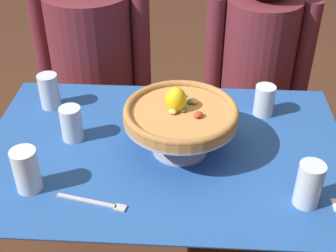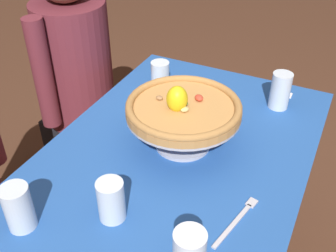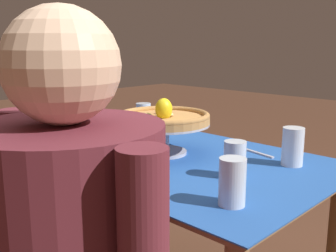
# 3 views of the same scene
# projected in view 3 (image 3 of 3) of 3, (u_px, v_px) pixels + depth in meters

# --- Properties ---
(dining_table) EXTENTS (1.20, 0.80, 0.71)m
(dining_table) POSITION_uv_depth(u_px,v_px,m) (173.00, 184.00, 1.56)
(dining_table) COLOR olive
(dining_table) RESTS_ON ground
(pizza_stand) EXTENTS (0.36, 0.36, 0.12)m
(pizza_stand) POSITION_uv_depth(u_px,v_px,m) (164.00, 132.00, 1.56)
(pizza_stand) COLOR #B7B7C1
(pizza_stand) RESTS_ON dining_table
(pizza) EXTENTS (0.36, 0.36, 0.10)m
(pizza) POSITION_uv_depth(u_px,v_px,m) (164.00, 117.00, 1.55)
(pizza) COLOR #BC8447
(pizza) RESTS_ON pizza_stand
(water_glass_back_right) EXTENTS (0.07, 0.07, 0.11)m
(water_glass_back_right) POSITION_uv_depth(u_px,v_px,m) (71.00, 139.00, 1.60)
(water_glass_back_right) COLOR silver
(water_glass_back_right) RESTS_ON dining_table
(water_glass_front_left) EXTENTS (0.08, 0.08, 0.14)m
(water_glass_front_left) POSITION_uv_depth(u_px,v_px,m) (293.00, 149.00, 1.42)
(water_glass_front_left) COLOR white
(water_glass_front_left) RESTS_ON dining_table
(water_glass_front_right) EXTENTS (0.07, 0.07, 0.14)m
(water_glass_front_right) POSITION_uv_depth(u_px,v_px,m) (144.00, 119.00, 1.97)
(water_glass_front_right) COLOR silver
(water_glass_front_right) RESTS_ON dining_table
(water_glass_side_left) EXTENTS (0.07, 0.07, 0.12)m
(water_glass_side_left) POSITION_uv_depth(u_px,v_px,m) (235.00, 162.00, 1.29)
(water_glass_side_left) COLOR silver
(water_glass_side_left) RESTS_ON dining_table
(water_glass_back_left) EXTENTS (0.07, 0.07, 0.13)m
(water_glass_back_left) POSITION_uv_depth(u_px,v_px,m) (232.00, 184.00, 1.07)
(water_glass_back_left) COLOR silver
(water_glass_back_left) RESTS_ON dining_table
(dinner_fork) EXTENTS (0.21, 0.06, 0.01)m
(dinner_fork) POSITION_uv_depth(u_px,v_px,m) (251.00, 151.00, 1.60)
(dinner_fork) COLOR #B7B7C1
(dinner_fork) RESTS_ON dining_table
(sugar_packet) EXTENTS (0.04, 0.05, 0.00)m
(sugar_packet) POSITION_uv_depth(u_px,v_px,m) (132.00, 127.00, 2.05)
(sugar_packet) COLOR white
(sugar_packet) RESTS_ON dining_table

